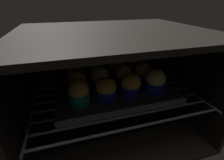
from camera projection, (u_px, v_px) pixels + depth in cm
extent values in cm
cube|color=black|center=(113.00, 123.00, 65.51)|extent=(59.00, 47.00, 1.50)
cube|color=black|center=(114.00, 33.00, 49.62)|extent=(59.00, 47.00, 1.50)
cube|color=black|center=(99.00, 62.00, 77.05)|extent=(59.00, 1.50, 34.00)
cube|color=black|center=(25.00, 96.00, 50.17)|extent=(1.50, 47.00, 34.00)
cube|color=black|center=(182.00, 74.00, 64.96)|extent=(1.50, 47.00, 34.00)
cylinder|color=#4C494C|center=(135.00, 127.00, 42.81)|extent=(54.00, 0.80, 0.80)
cylinder|color=#4C494C|center=(128.00, 116.00, 46.88)|extent=(54.00, 0.80, 0.80)
cylinder|color=#4C494C|center=(122.00, 107.00, 50.95)|extent=(54.00, 0.80, 0.80)
cylinder|color=#4C494C|center=(118.00, 99.00, 55.02)|extent=(54.00, 0.80, 0.80)
cylinder|color=#4C494C|center=(114.00, 92.00, 59.08)|extent=(54.00, 0.80, 0.80)
cylinder|color=#4C494C|center=(110.00, 86.00, 63.15)|extent=(54.00, 0.80, 0.80)
cylinder|color=#4C494C|center=(107.00, 81.00, 67.22)|extent=(54.00, 0.80, 0.80)
cylinder|color=#4C494C|center=(104.00, 76.00, 71.29)|extent=(54.00, 0.80, 0.80)
cylinder|color=#4C494C|center=(101.00, 72.00, 75.36)|extent=(54.00, 0.80, 0.80)
cylinder|color=#4C494C|center=(33.00, 104.00, 52.14)|extent=(0.80, 42.00, 0.80)
cylinder|color=#4C494C|center=(177.00, 82.00, 66.03)|extent=(0.80, 42.00, 0.80)
cube|color=#4C4C51|center=(112.00, 87.00, 60.29)|extent=(40.04, 31.87, 1.20)
cube|color=#4C4C51|center=(128.00, 109.00, 46.50)|extent=(40.04, 0.80, 1.00)
cube|color=#4C4C51|center=(102.00, 69.00, 73.10)|extent=(40.04, 0.80, 1.00)
cube|color=#4C4C51|center=(56.00, 92.00, 54.75)|extent=(0.80, 31.87, 1.00)
cube|color=#4C4C51|center=(159.00, 78.00, 64.85)|extent=(0.80, 31.87, 1.00)
cylinder|color=#0C8C84|center=(80.00, 98.00, 48.81)|extent=(6.11, 6.11, 3.93)
sphere|color=gold|center=(79.00, 90.00, 47.48)|extent=(6.18, 6.18, 6.18)
sphere|color=#19511E|center=(74.00, 82.00, 46.56)|extent=(1.61, 1.61, 1.61)
cylinder|color=#1928B7|center=(106.00, 94.00, 50.90)|extent=(6.11, 6.11, 3.93)
sphere|color=gold|center=(106.00, 87.00, 49.75)|extent=(6.34, 6.34, 6.34)
sphere|color=#19511E|center=(109.00, 81.00, 48.97)|extent=(1.93, 1.93, 1.93)
cylinder|color=#1928B7|center=(131.00, 90.00, 53.23)|extent=(6.11, 6.11, 3.93)
sphere|color=gold|center=(131.00, 83.00, 52.03)|extent=(6.37, 6.37, 6.37)
sphere|color=#19511E|center=(132.00, 75.00, 51.39)|extent=(1.89, 1.89, 1.89)
cylinder|color=#1928B7|center=(154.00, 87.00, 55.32)|extent=(6.11, 6.11, 3.93)
sphere|color=#E0CC7A|center=(156.00, 79.00, 53.94)|extent=(6.55, 6.55, 6.55)
sphere|color=#28702D|center=(157.00, 73.00, 52.97)|extent=(1.79, 1.79, 1.79)
cylinder|color=#0C8C84|center=(78.00, 86.00, 55.76)|extent=(6.11, 6.11, 3.93)
sphere|color=#DBBC60|center=(77.00, 80.00, 54.66)|extent=(6.24, 6.24, 6.24)
sphere|color=#28702D|center=(77.00, 73.00, 53.59)|extent=(2.11, 2.11, 2.11)
cylinder|color=#0C8C84|center=(100.00, 83.00, 57.70)|extent=(6.11, 6.11, 3.93)
sphere|color=#E0CC7A|center=(100.00, 75.00, 56.32)|extent=(6.11, 6.11, 6.11)
sphere|color=#1E6023|center=(99.00, 69.00, 54.54)|extent=(2.19, 2.19, 2.19)
cylinder|color=#1928B7|center=(123.00, 80.00, 60.08)|extent=(6.11, 6.11, 3.93)
sphere|color=#E0CC7A|center=(123.00, 73.00, 58.81)|extent=(6.02, 6.02, 6.02)
sphere|color=#28702D|center=(126.00, 67.00, 57.78)|extent=(1.83, 1.83, 1.83)
cylinder|color=#1928B7|center=(142.00, 77.00, 61.95)|extent=(6.11, 6.11, 3.93)
sphere|color=#DBBC60|center=(143.00, 71.00, 60.71)|extent=(6.11, 6.11, 6.11)
sphere|color=#19511E|center=(144.00, 64.00, 60.70)|extent=(1.78, 1.78, 1.78)
cylinder|color=#7A238C|center=(75.00, 76.00, 63.27)|extent=(6.11, 6.11, 3.93)
sphere|color=gold|center=(74.00, 68.00, 61.84)|extent=(6.40, 6.40, 6.40)
sphere|color=#1E6023|center=(72.00, 62.00, 60.86)|extent=(2.53, 2.53, 2.53)
cylinder|color=#7A238C|center=(96.00, 73.00, 65.25)|extent=(6.11, 6.11, 3.93)
sphere|color=#DBBC60|center=(96.00, 67.00, 64.01)|extent=(6.45, 6.45, 6.45)
sphere|color=#1E6023|center=(97.00, 61.00, 62.36)|extent=(1.84, 1.84, 1.84)
cylinder|color=#7A238C|center=(116.00, 71.00, 67.45)|extent=(6.11, 6.11, 3.93)
sphere|color=gold|center=(116.00, 65.00, 66.27)|extent=(6.63, 6.63, 6.63)
sphere|color=#19511E|center=(119.00, 60.00, 65.99)|extent=(1.79, 1.79, 1.79)
cylinder|color=#0C8C84|center=(134.00, 69.00, 69.51)|extent=(6.11, 6.11, 3.93)
sphere|color=#DBBC60|center=(135.00, 63.00, 68.31)|extent=(6.34, 6.34, 6.34)
sphere|color=#28702D|center=(135.00, 58.00, 67.32)|extent=(1.81, 1.81, 1.81)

